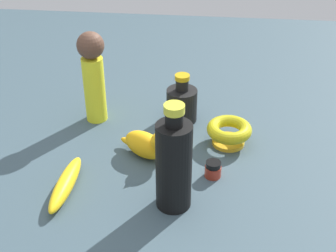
% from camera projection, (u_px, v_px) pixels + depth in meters
% --- Properties ---
extents(ground, '(2.00, 2.00, 0.00)m').
position_uv_depth(ground, '(168.00, 148.00, 1.21)').
color(ground, '#384C56').
extents(nail_polish_jar, '(0.04, 0.04, 0.04)m').
position_uv_depth(nail_polish_jar, '(213.00, 169.00, 1.11)').
color(nail_polish_jar, '#9D2F1F').
rests_on(nail_polish_jar, ground).
extents(person_figure_adult, '(0.08, 0.08, 0.26)m').
position_uv_depth(person_figure_adult, '(93.00, 73.00, 1.26)').
color(person_figure_adult, yellow).
rests_on(person_figure_adult, ground).
extents(cat_figurine, '(0.14, 0.11, 0.09)m').
position_uv_depth(cat_figurine, '(148.00, 144.00, 1.16)').
color(cat_figurine, '#EFAC14').
rests_on(cat_figurine, ground).
extents(bottle_tall, '(0.08, 0.08, 0.25)m').
position_uv_depth(bottle_tall, '(174.00, 164.00, 0.98)').
color(bottle_tall, black).
rests_on(bottle_tall, ground).
extents(bottle_short, '(0.08, 0.08, 0.14)m').
position_uv_depth(bottle_short, '(182.00, 103.00, 1.30)').
color(bottle_short, black).
rests_on(bottle_short, ground).
extents(bowl, '(0.12, 0.12, 0.06)m').
position_uv_depth(bowl, '(229.00, 131.00, 1.21)').
color(bowl, gold).
rests_on(bowl, ground).
extents(banana, '(0.05, 0.20, 0.04)m').
position_uv_depth(banana, '(66.00, 184.00, 1.06)').
color(banana, yellow).
rests_on(banana, ground).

